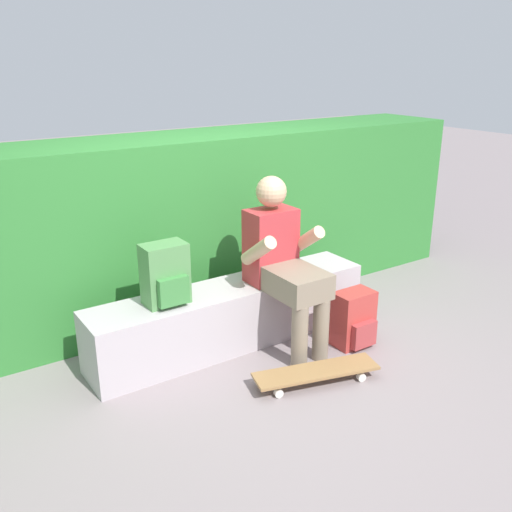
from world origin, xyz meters
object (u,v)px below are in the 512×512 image
object	(u,v)px
person_skater	(283,259)
backpack_on_ground	(354,320)
skateboard_near_person	(316,372)
backpack_on_bench	(166,275)
bench_main	(232,315)

from	to	relation	value
person_skater	backpack_on_ground	xyz separation A→B (m)	(0.41, -0.29, -0.45)
skateboard_near_person	backpack_on_ground	distance (m)	0.60
backpack_on_bench	skateboard_near_person	bearing A→B (deg)	-48.15
person_skater	backpack_on_bench	world-z (taller)	person_skater
person_skater	skateboard_near_person	distance (m)	0.79
backpack_on_ground	bench_main	bearing A→B (deg)	144.57
bench_main	person_skater	world-z (taller)	person_skater
person_skater	backpack_on_ground	size ratio (longest dim) A/B	2.97
backpack_on_bench	backpack_on_ground	size ratio (longest dim) A/B	1.00
person_skater	backpack_on_bench	xyz separation A→B (m)	(-0.78, 0.19, -0.01)
person_skater	backpack_on_bench	bearing A→B (deg)	165.99
bench_main	backpack_on_ground	size ratio (longest dim) A/B	5.18
bench_main	backpack_on_ground	xyz separation A→B (m)	(0.70, -0.50, -0.03)
bench_main	skateboard_near_person	xyz separation A→B (m)	(0.16, -0.74, -0.14)
bench_main	person_skater	xyz separation A→B (m)	(0.29, -0.20, 0.42)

